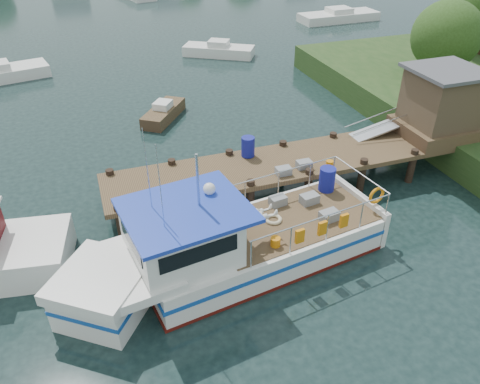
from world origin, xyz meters
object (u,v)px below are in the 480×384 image
object	(u,v)px
dock	(390,125)
moored_rowboat	(164,112)
lobster_boat	(224,247)
moored_c	(339,16)
moored_b	(219,50)

from	to	relation	value
dock	moored_rowboat	world-z (taller)	dock
lobster_boat	moored_c	size ratio (longest dim) A/B	1.48
lobster_boat	dock	bearing A→B (deg)	15.92
moored_rowboat	lobster_boat	bearing A→B (deg)	-117.02
moored_c	lobster_boat	bearing A→B (deg)	-116.83
lobster_boat	moored_rowboat	size ratio (longest dim) A/B	3.28
moored_c	dock	bearing A→B (deg)	-106.97
dock	lobster_boat	distance (m)	9.93
moored_b	lobster_boat	bearing A→B (deg)	-110.36
moored_b	moored_c	bearing A→B (deg)	22.23
moored_rowboat	moored_b	distance (m)	12.15
moored_rowboat	dock	bearing A→B (deg)	-71.31
dock	moored_rowboat	xyz separation A→B (m)	(-8.38, 8.96, -1.86)
lobster_boat	moored_c	bearing A→B (deg)	46.24
dock	moored_b	world-z (taller)	dock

